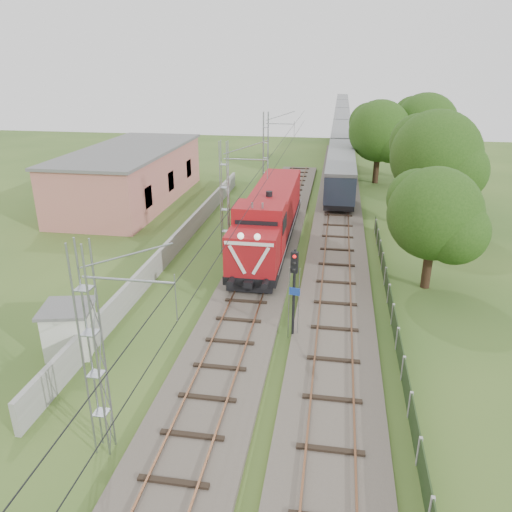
% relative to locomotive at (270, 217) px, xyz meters
% --- Properties ---
extents(ground, '(140.00, 140.00, 0.00)m').
position_rel_locomotive_xyz_m(ground, '(0.00, -13.55, -2.33)').
color(ground, '#2E4E1D').
rests_on(ground, ground).
extents(track_main, '(4.20, 70.00, 0.45)m').
position_rel_locomotive_xyz_m(track_main, '(0.00, -6.55, -2.15)').
color(track_main, '#6B6054').
rests_on(track_main, ground).
extents(track_side, '(4.20, 80.00, 0.45)m').
position_rel_locomotive_xyz_m(track_side, '(5.00, 6.45, -2.15)').
color(track_side, '#6B6054').
rests_on(track_side, ground).
extents(catenary, '(3.31, 70.00, 8.00)m').
position_rel_locomotive_xyz_m(catenary, '(-2.95, -1.55, 1.72)').
color(catenary, gray).
rests_on(catenary, ground).
extents(boundary_wall, '(0.25, 40.00, 1.50)m').
position_rel_locomotive_xyz_m(boundary_wall, '(-6.50, -1.55, -1.58)').
color(boundary_wall, '#9E9E99').
rests_on(boundary_wall, ground).
extents(station_building, '(8.40, 20.40, 5.22)m').
position_rel_locomotive_xyz_m(station_building, '(-15.00, 10.45, 0.30)').
color(station_building, '#B66F62').
rests_on(station_building, ground).
extents(fence, '(0.12, 32.00, 1.20)m').
position_rel_locomotive_xyz_m(fence, '(8.00, -10.55, -1.73)').
color(fence, black).
rests_on(fence, ground).
extents(locomotive, '(3.15, 17.99, 4.57)m').
position_rel_locomotive_xyz_m(locomotive, '(0.00, 0.00, 0.00)').
color(locomotive, black).
rests_on(locomotive, ground).
extents(coach_rake, '(2.83, 105.85, 3.27)m').
position_rel_locomotive_xyz_m(coach_rake, '(5.00, 61.06, 0.05)').
color(coach_rake, black).
rests_on(coach_rake, ground).
extents(signal_post, '(0.53, 0.41, 4.79)m').
position_rel_locomotive_xyz_m(signal_post, '(2.94, -12.95, 0.96)').
color(signal_post, black).
rests_on(signal_post, ground).
extents(relay_hut, '(2.78, 2.78, 2.40)m').
position_rel_locomotive_xyz_m(relay_hut, '(-7.40, -15.72, -1.12)').
color(relay_hut, silver).
rests_on(relay_hut, ground).
extents(tree_a, '(5.75, 5.48, 7.46)m').
position_rel_locomotive_xyz_m(tree_a, '(10.49, -5.46, 2.32)').
color(tree_a, '#3B2718').
rests_on(tree_a, ground).
extents(tree_b, '(7.40, 7.05, 9.60)m').
position_rel_locomotive_xyz_m(tree_b, '(12.32, 6.30, 3.65)').
color(tree_b, '#3B2718').
rests_on(tree_b, ground).
extents(tree_c, '(7.02, 6.69, 9.11)m').
position_rel_locomotive_xyz_m(tree_c, '(9.09, 22.48, 3.35)').
color(tree_c, '#3B2718').
rests_on(tree_c, ground).
extents(tree_d, '(7.52, 7.16, 9.74)m').
position_rel_locomotive_xyz_m(tree_d, '(14.16, 24.65, 3.74)').
color(tree_d, '#3B2718').
rests_on(tree_d, ground).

